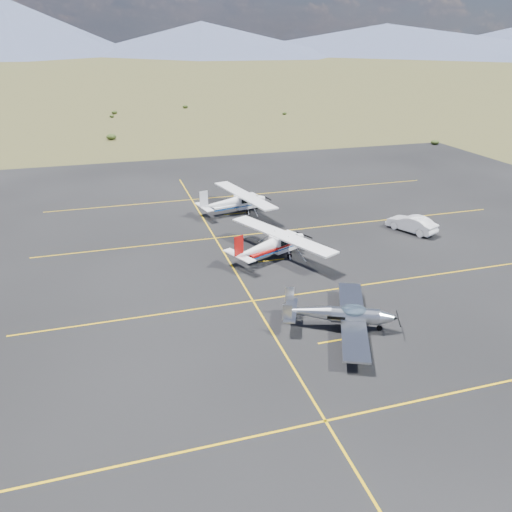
{
  "coord_description": "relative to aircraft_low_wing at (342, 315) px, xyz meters",
  "views": [
    {
      "loc": [
        -13.55,
        -24.03,
        14.91
      ],
      "look_at": [
        -4.88,
        5.1,
        1.6
      ],
      "focal_mm": 35.0,
      "sensor_mm": 36.0,
      "label": 1
    }
  ],
  "objects": [
    {
      "name": "sedan",
      "position": [
        12.25,
        12.23,
        -0.18
      ],
      "size": [
        3.09,
        4.42,
        1.38
      ],
      "primitive_type": "imported",
      "rotation": [
        0.0,
        0.0,
        3.57
      ],
      "color": "white",
      "rests_on": "apron"
    },
    {
      "name": "aircraft_cessna",
      "position": [
        -0.69,
        10.32,
        0.24
      ],
      "size": [
        7.28,
        9.62,
        2.53
      ],
      "rotation": [
        0.0,
        0.0,
        0.42
      ],
      "color": "white",
      "rests_on": "apron"
    },
    {
      "name": "apron",
      "position": [
        2.17,
        9.42,
        -0.88
      ],
      "size": [
        72.0,
        72.0,
        0.02
      ],
      "primitive_type": "cube",
      "color": "black",
      "rests_on": "ground"
    },
    {
      "name": "aircraft_plain",
      "position": [
        -0.71,
        21.15,
        0.24
      ],
      "size": [
        6.4,
        9.98,
        2.53
      ],
      "rotation": [
        0.0,
        0.0,
        0.23
      ],
      "color": "white",
      "rests_on": "apron"
    },
    {
      "name": "aircraft_low_wing",
      "position": [
        0.0,
        0.0,
        0.0
      ],
      "size": [
        6.33,
        8.22,
        1.84
      ],
      "rotation": [
        0.0,
        0.0,
        -0.42
      ],
      "color": "#BBBDC2",
      "rests_on": "apron"
    },
    {
      "name": "ground",
      "position": [
        2.17,
        2.42,
        -0.88
      ],
      "size": [
        1600.0,
        1600.0,
        0.0
      ],
      "primitive_type": "plane",
      "color": "#383D1C",
      "rests_on": "ground"
    }
  ]
}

